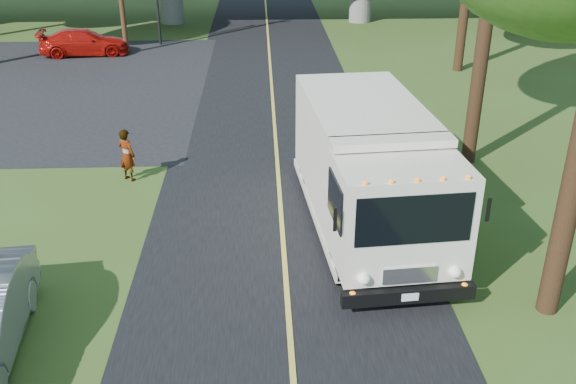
{
  "coord_description": "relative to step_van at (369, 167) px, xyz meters",
  "views": [
    {
      "loc": [
        -0.49,
        -9.93,
        8.22
      ],
      "look_at": [
        0.11,
        3.66,
        1.6
      ],
      "focal_mm": 40.0,
      "sensor_mm": 36.0,
      "label": 1
    }
  ],
  "objects": [
    {
      "name": "ground",
      "position": [
        -2.19,
        -4.72,
        -1.74
      ],
      "size": [
        120.0,
        120.0,
        0.0
      ],
      "primitive_type": "plane",
      "color": "#394C1B",
      "rests_on": "ground"
    },
    {
      "name": "road",
      "position": [
        -2.19,
        5.28,
        -1.73
      ],
      "size": [
        7.0,
        90.0,
        0.02
      ],
      "primitive_type": "cube",
      "color": "black",
      "rests_on": "ground"
    },
    {
      "name": "parking_lot",
      "position": [
        -13.19,
        13.28,
        -1.73
      ],
      "size": [
        16.0,
        18.0,
        0.01
      ],
      "primitive_type": "cube",
      "color": "black",
      "rests_on": "ground"
    },
    {
      "name": "lane_line",
      "position": [
        -2.19,
        5.28,
        -1.71
      ],
      "size": [
        0.12,
        90.0,
        0.01
      ],
      "primitive_type": "cube",
      "color": "gold",
      "rests_on": "road"
    },
    {
      "name": "step_van",
      "position": [
        0.0,
        0.0,
        0.0
      ],
      "size": [
        3.44,
        7.84,
        3.2
      ],
      "rotation": [
        0.0,
        0.0,
        0.09
      ],
      "color": "silver",
      "rests_on": "ground"
    },
    {
      "name": "red_sedan",
      "position": [
        -11.79,
        19.12,
        -1.08
      ],
      "size": [
        4.73,
        2.36,
        1.32
      ],
      "primitive_type": "imported",
      "rotation": [
        0.0,
        0.0,
        1.69
      ],
      "color": "#AE110A",
      "rests_on": "ground"
    },
    {
      "name": "pedestrian",
      "position": [
        -6.74,
        3.32,
        -0.93
      ],
      "size": [
        0.71,
        0.66,
        1.62
      ],
      "primitive_type": "imported",
      "rotation": [
        0.0,
        0.0,
        2.52
      ],
      "color": "gray",
      "rests_on": "ground"
    }
  ]
}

